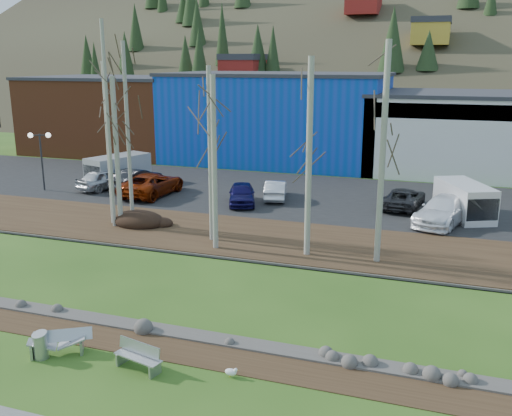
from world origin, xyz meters
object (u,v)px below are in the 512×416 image
at_px(van_white, 466,201).
at_px(car_5, 404,198).
at_px(car_0, 105,179).
at_px(van_grey, 116,170).
at_px(bench_damaged, 59,342).
at_px(street_lamp, 40,145).
at_px(car_6, 444,210).
at_px(litter_bin, 41,346).
at_px(car_1, 136,179).
at_px(bench_intact, 139,356).
at_px(car_2, 152,184).
at_px(car_4, 276,190).
at_px(seagull, 231,372).
at_px(car_3, 242,194).

bearing_deg(van_white, car_5, 138.44).
distance_m(car_0, van_grey, 1.91).
distance_m(bench_damaged, street_lamp, 25.80).
bearing_deg(car_6, litter_bin, -102.05).
distance_m(car_0, car_1, 2.29).
bearing_deg(litter_bin, car_5, 67.76).
relative_size(car_5, car_6, 0.86).
bearing_deg(bench_intact, car_1, 134.01).
bearing_deg(car_2, van_grey, -26.76).
height_order(car_1, car_2, car_2).
bearing_deg(car_4, car_0, -8.68).
distance_m(car_0, car_4, 12.94).
relative_size(seagull, street_lamp, 0.11).
relative_size(seagull, car_0, 0.10).
height_order(litter_bin, van_grey, van_grey).
bearing_deg(van_grey, car_0, -64.86).
distance_m(car_1, car_3, 9.21).
xyz_separation_m(car_2, car_3, (6.93, -0.39, -0.09)).
xyz_separation_m(car_1, car_6, (21.84, -2.33, 0.04)).
relative_size(bench_intact, van_grey, 0.33).
height_order(street_lamp, van_white, street_lamp).
xyz_separation_m(car_0, car_4, (12.89, 1.12, -0.11)).
relative_size(bench_damaged, van_white, 0.37).
height_order(car_2, car_4, car_2).
relative_size(car_2, van_white, 1.12).
height_order(car_1, car_5, car_1).
distance_m(bench_intact, car_0, 26.35).
height_order(bench_intact, car_2, car_2).
xyz_separation_m(seagull, car_5, (3.23, 22.40, 0.62)).
xyz_separation_m(bench_intact, car_0, (-15.29, 21.46, 0.48)).
distance_m(car_0, car_3, 11.23).
distance_m(bench_intact, car_3, 20.87).
bearing_deg(van_grey, car_4, 15.04).
bearing_deg(van_grey, car_6, 10.28).
bearing_deg(car_1, car_4, -171.33).
height_order(car_0, car_6, car_6).
distance_m(seagull, car_0, 27.81).
distance_m(bench_damaged, van_white, 25.31).
height_order(bench_damaged, van_white, van_white).
bearing_deg(bench_intact, car_3, 114.78).
relative_size(bench_damaged, street_lamp, 0.45).
bearing_deg(car_5, litter_bin, 73.98).
height_order(bench_intact, street_lamp, street_lamp).
relative_size(street_lamp, van_white, 0.82).
bearing_deg(seagull, car_2, 122.98).
bearing_deg(bench_damaged, street_lamp, 98.83).
relative_size(car_1, car_2, 0.80).
relative_size(car_1, van_grey, 0.86).
distance_m(seagull, car_5, 22.64).
bearing_deg(van_white, car_4, 151.50).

